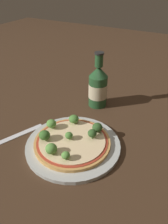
# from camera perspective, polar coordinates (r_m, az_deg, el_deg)

# --- Properties ---
(ground_plane) EXTENTS (3.00, 3.00, 0.00)m
(ground_plane) POSITION_cam_1_polar(r_m,az_deg,el_deg) (0.68, -1.60, -8.34)
(ground_plane) COLOR #3D2819
(plate) EXTENTS (0.28, 0.28, 0.01)m
(plate) POSITION_cam_1_polar(r_m,az_deg,el_deg) (0.67, -2.86, -8.61)
(plate) COLOR #B2B7B2
(plate) RESTS_ON ground_plane
(pizza) EXTENTS (0.23, 0.23, 0.01)m
(pizza) POSITION_cam_1_polar(r_m,az_deg,el_deg) (0.66, -3.08, -7.73)
(pizza) COLOR tan
(pizza) RESTS_ON plate
(broccoli_floret_0) EXTENTS (0.03, 0.03, 0.03)m
(broccoli_floret_0) POSITION_cam_1_polar(r_m,az_deg,el_deg) (0.65, 2.14, -5.60)
(broccoli_floret_0) COLOR #6B8E51
(broccoli_floret_0) RESTS_ON pizza
(broccoli_floret_1) EXTENTS (0.02, 0.02, 0.02)m
(broccoli_floret_1) POSITION_cam_1_polar(r_m,az_deg,el_deg) (0.59, -4.79, -11.23)
(broccoli_floret_1) COLOR #6B8E51
(broccoli_floret_1) RESTS_ON pizza
(broccoli_floret_2) EXTENTS (0.03, 0.03, 0.03)m
(broccoli_floret_2) POSITION_cam_1_polar(r_m,az_deg,el_deg) (0.65, -10.29, -5.99)
(broccoli_floret_2) COLOR #6B8E51
(broccoli_floret_2) RESTS_ON pizza
(broccoli_floret_3) EXTENTS (0.03, 0.03, 0.03)m
(broccoli_floret_3) POSITION_cam_1_polar(r_m,az_deg,el_deg) (0.70, -8.45, -2.96)
(broccoli_floret_3) COLOR #6B8E51
(broccoli_floret_3) RESTS_ON pizza
(broccoli_floret_4) EXTENTS (0.03, 0.03, 0.03)m
(broccoli_floret_4) POSITION_cam_1_polar(r_m,az_deg,el_deg) (0.61, -8.56, -9.47)
(broccoli_floret_4) COLOR #6B8E51
(broccoli_floret_4) RESTS_ON pizza
(broccoli_floret_5) EXTENTS (0.03, 0.03, 0.03)m
(broccoli_floret_5) POSITION_cam_1_polar(r_m,az_deg,el_deg) (0.67, 3.51, -4.07)
(broccoli_floret_5) COLOR #6B8E51
(broccoli_floret_5) RESTS_ON pizza
(broccoli_floret_6) EXTENTS (0.03, 0.03, 0.03)m
(broccoli_floret_6) POSITION_cam_1_polar(r_m,az_deg,el_deg) (0.71, -2.69, -1.83)
(broccoli_floret_6) COLOR #6B8E51
(broccoli_floret_6) RESTS_ON pizza
(broccoli_floret_7) EXTENTS (0.02, 0.02, 0.02)m
(broccoli_floret_7) POSITION_cam_1_polar(r_m,az_deg,el_deg) (0.65, -3.95, -6.14)
(broccoli_floret_7) COLOR #6B8E51
(broccoli_floret_7) RESTS_ON pizza
(beer_bottle) EXTENTS (0.07, 0.07, 0.21)m
(beer_bottle) POSITION_cam_1_polar(r_m,az_deg,el_deg) (0.83, 3.67, 6.68)
(beer_bottle) COLOR #234C28
(beer_bottle) RESTS_ON ground_plane
(fork) EXTENTS (0.09, 0.18, 0.00)m
(fork) POSITION_cam_1_polar(r_m,az_deg,el_deg) (0.74, -17.45, -5.98)
(fork) COLOR silver
(fork) RESTS_ON ground_plane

